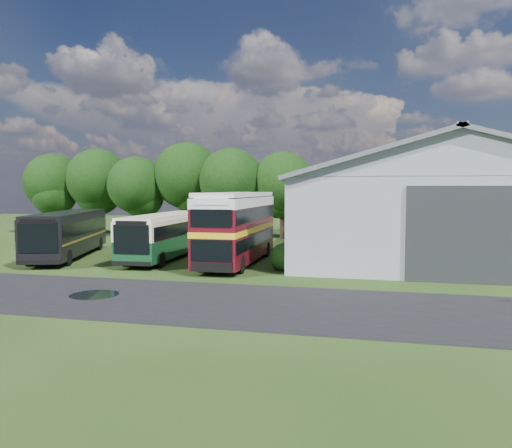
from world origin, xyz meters
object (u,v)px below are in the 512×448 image
(bus_maroon_double, at_px, (237,228))
(bus_dark_single, at_px, (68,233))
(bus_green_single, at_px, (167,235))
(storage_shed, at_px, (434,198))

(bus_maroon_double, bearing_deg, bus_dark_single, 178.64)
(bus_green_single, height_order, bus_dark_single, bus_dark_single)
(bus_green_single, xyz_separation_m, bus_maroon_double, (5.44, -1.22, 0.65))
(bus_green_single, bearing_deg, storage_shed, 18.39)
(bus_maroon_double, relative_size, bus_dark_single, 0.91)
(bus_maroon_double, bearing_deg, storage_shed, 31.77)
(bus_green_single, xyz_separation_m, bus_dark_single, (-7.04, -1.11, 0.05))
(storage_shed, distance_m, bus_green_single, 19.71)
(storage_shed, xyz_separation_m, bus_dark_single, (-25.30, -8.08, -2.46))
(bus_dark_single, bearing_deg, bus_green_single, -8.86)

